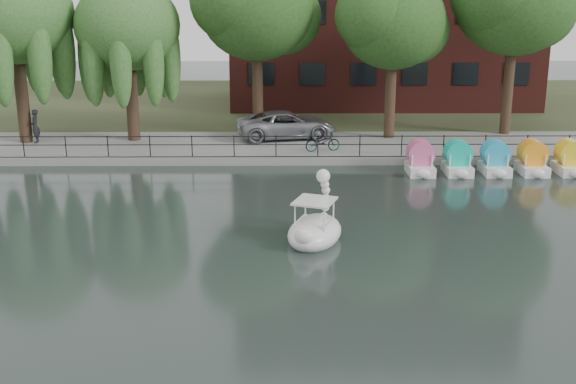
{
  "coord_description": "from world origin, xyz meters",
  "views": [
    {
      "loc": [
        0.31,
        -20.32,
        8.41
      ],
      "look_at": [
        0.5,
        4.0,
        1.3
      ],
      "focal_mm": 45.0,
      "sensor_mm": 36.0,
      "label": 1
    }
  ],
  "objects_px": {
    "pedestrian": "(35,124)",
    "swan_boat": "(315,227)",
    "bicycle": "(323,141)",
    "minivan": "(287,123)"
  },
  "relations": [
    {
      "from": "minivan",
      "to": "pedestrian",
      "type": "bearing_deg",
      "value": 83.41
    },
    {
      "from": "pedestrian",
      "to": "swan_boat",
      "type": "xyz_separation_m",
      "value": [
        13.82,
        -13.72,
        -0.89
      ]
    },
    {
      "from": "bicycle",
      "to": "pedestrian",
      "type": "distance_m",
      "value": 14.84
    },
    {
      "from": "bicycle",
      "to": "swan_boat",
      "type": "distance_m",
      "value": 11.72
    },
    {
      "from": "minivan",
      "to": "pedestrian",
      "type": "relative_size",
      "value": 3.02
    },
    {
      "from": "minivan",
      "to": "bicycle",
      "type": "relative_size",
      "value": 3.47
    },
    {
      "from": "swan_boat",
      "to": "pedestrian",
      "type": "bearing_deg",
      "value": 155.21
    },
    {
      "from": "bicycle",
      "to": "swan_boat",
      "type": "bearing_deg",
      "value": 163.34
    },
    {
      "from": "minivan",
      "to": "bicycle",
      "type": "xyz_separation_m",
      "value": [
        1.75,
        -3.05,
        -0.33
      ]
    },
    {
      "from": "minivan",
      "to": "swan_boat",
      "type": "xyz_separation_m",
      "value": [
        0.88,
        -14.74,
        -0.73
      ]
    }
  ]
}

